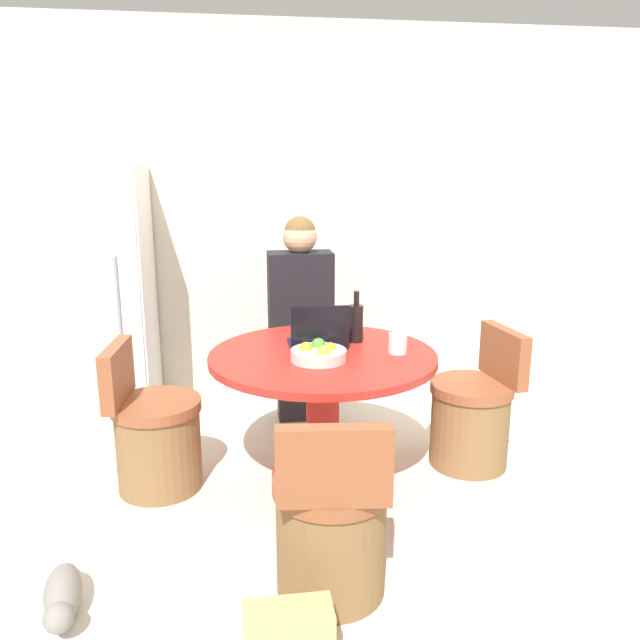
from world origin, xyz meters
TOP-DOWN VIEW (x-y plane):
  - ground_plane at (0.00, 0.00)m, footprint 12.00×12.00m
  - wall_back at (0.00, 1.51)m, footprint 7.00×0.06m
  - refrigerator at (-1.24, 1.10)m, footprint 0.68×0.72m
  - dining_table at (0.07, 0.14)m, footprint 1.17×1.17m
  - chair_near_camera at (-0.03, -0.74)m, footprint 0.46×0.47m
  - chair_right_side at (0.94, 0.24)m, footprint 0.48×0.46m
  - chair_left_side at (-0.81, 0.22)m, footprint 0.47×0.46m
  - person_seated at (0.04, 0.95)m, footprint 0.40×0.37m
  - laptop at (0.06, 0.25)m, footprint 0.30×0.22m
  - fruit_bowl at (0.03, 0.03)m, footprint 0.28×0.28m
  - coffee_cup at (0.45, 0.09)m, footprint 0.10×0.10m
  - bottle at (0.28, 0.32)m, footprint 0.08×0.08m
  - cat at (-1.07, -0.73)m, footprint 0.19×0.44m

SIDE VIEW (x-z plane):
  - ground_plane at x=0.00m, z-range 0.00..0.00m
  - cat at x=-1.07m, z-range 0.00..0.16m
  - chair_near_camera at x=-0.03m, z-range -0.11..0.68m
  - chair_right_side at x=0.94m, z-range -0.11..0.68m
  - chair_left_side at x=-0.81m, z-range -0.11..0.68m
  - dining_table at x=0.07m, z-range 0.16..0.89m
  - person_seated at x=0.04m, z-range 0.07..1.44m
  - fruit_bowl at x=0.03m, z-range 0.72..0.82m
  - coffee_cup at x=0.45m, z-range 0.73..0.84m
  - laptop at x=0.06m, z-range 0.67..0.91m
  - refrigerator at x=-1.24m, z-range 0.00..1.67m
  - bottle at x=0.28m, z-range 0.70..0.98m
  - wall_back at x=0.00m, z-range 0.00..2.60m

